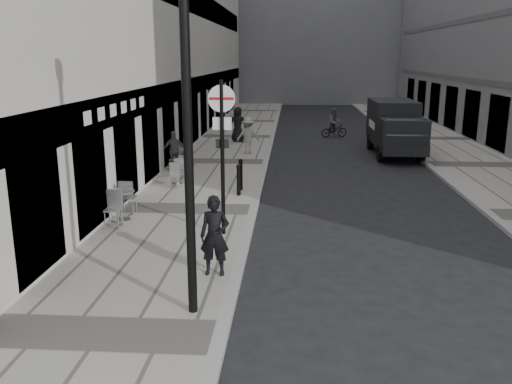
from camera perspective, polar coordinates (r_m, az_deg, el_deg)
sidewalk at (r=23.94m, az=-3.78°, el=3.13°), size 4.00×60.00×0.12m
far_sidewalk at (r=25.00m, az=22.11°, el=2.59°), size 4.00×60.00×0.12m
walking_man at (r=11.34m, az=-4.37°, el=-4.62°), size 0.63×0.43×1.71m
sign_post at (r=13.58m, az=-3.58°, el=5.73°), size 0.67×0.10×3.93m
lamppost at (r=9.11m, az=-7.25°, el=7.97°), size 0.29×0.29×6.34m
bollard_near at (r=17.87m, az=-1.85°, el=1.16°), size 0.13×0.13×0.97m
bollard_far at (r=18.58m, az=-1.63°, el=1.74°), size 0.14×0.14×1.02m
panel_van at (r=26.72m, az=14.39°, el=6.85°), size 2.04×5.42×2.54m
cyclist at (r=32.01m, az=8.23°, el=6.88°), size 1.66×1.06×1.69m
pedestrian_a at (r=22.15m, az=-8.60°, el=4.34°), size 1.00×0.68×1.58m
pedestrian_b at (r=25.71m, az=-0.84°, el=5.97°), size 1.17×0.77×1.70m
pedestrian_c at (r=29.30m, az=-1.93°, el=7.13°), size 0.97×0.69×1.86m
cafe_table_near at (r=19.71m, az=-8.28°, el=2.09°), size 0.66×1.50×0.85m
cafe_table_mid at (r=15.56m, az=-14.03°, el=-1.12°), size 0.79×1.77×1.01m
cafe_table_far at (r=22.73m, az=-8.28°, el=3.73°), size 0.69×1.55×0.89m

